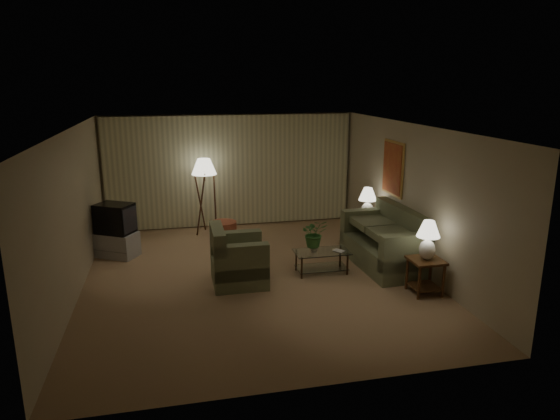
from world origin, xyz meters
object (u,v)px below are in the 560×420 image
at_px(armchair, 239,261).
at_px(table_lamp_far, 368,200).
at_px(ottoman, 224,230).
at_px(vase, 314,249).
at_px(floor_lamp, 205,195).
at_px(crt_tv, 115,218).
at_px(tv_cabinet, 117,244).
at_px(sofa, 384,244).
at_px(side_table_far, 366,227).
at_px(table_lamp_near, 428,237).
at_px(coffee_table, 322,259).
at_px(side_table_near, 425,270).

relative_size(armchair, table_lamp_far, 1.47).
distance_m(ottoman, vase, 2.84).
bearing_deg(floor_lamp, crt_tv, -147.08).
bearing_deg(crt_tv, floor_lamp, 63.33).
xyz_separation_m(tv_cabinet, ottoman, (2.23, 0.71, -0.05)).
xyz_separation_m(sofa, tv_cabinet, (-5.05, 1.64, -0.19)).
height_order(armchair, side_table_far, armchair).
relative_size(floor_lamp, ottoman, 2.98).
relative_size(armchair, floor_lamp, 0.56).
xyz_separation_m(table_lamp_near, coffee_table, (-1.42, 1.25, -0.72)).
height_order(sofa, coffee_table, sofa).
relative_size(side_table_near, coffee_table, 0.60).
xyz_separation_m(sofa, side_table_far, (0.15, 1.25, -0.04)).
relative_size(side_table_near, floor_lamp, 0.34).
bearing_deg(side_table_far, armchair, -153.37).
height_order(table_lamp_near, floor_lamp, floor_lamp).
xyz_separation_m(side_table_near, tv_cabinet, (-5.20, 2.99, -0.16)).
relative_size(table_lamp_near, ottoman, 1.13).
distance_m(sofa, table_lamp_near, 1.47).
height_order(side_table_near, side_table_far, same).
bearing_deg(vase, ottoman, 119.77).
bearing_deg(table_lamp_near, armchair, 159.55).
bearing_deg(armchair, sofa, -84.78).
bearing_deg(table_lamp_far, floor_lamp, 154.12).
distance_m(crt_tv, floor_lamp, 2.24).
bearing_deg(armchair, tv_cabinet, 50.07).
distance_m(armchair, side_table_near, 3.17).
bearing_deg(coffee_table, crt_tv, 155.24).
height_order(table_lamp_near, ottoman, table_lamp_near).
distance_m(side_table_near, side_table_far, 2.60).
height_order(side_table_far, table_lamp_near, table_lamp_near).
relative_size(sofa, ottoman, 3.54).
height_order(side_table_near, table_lamp_near, table_lamp_near).
bearing_deg(table_lamp_far, sofa, -96.84).
bearing_deg(sofa, side_table_far, 170.67).
xyz_separation_m(sofa, coffee_table, (-1.27, -0.10, -0.17)).
bearing_deg(table_lamp_near, vase, 141.41).
bearing_deg(crt_tv, tv_cabinet, 0.00).
distance_m(sofa, table_lamp_far, 1.37).
bearing_deg(sofa, tv_cabinet, -110.53).
relative_size(sofa, table_lamp_far, 3.12).
bearing_deg(sofa, coffee_table, -87.98).
height_order(table_lamp_far, vase, table_lamp_far).
bearing_deg(floor_lamp, tv_cabinet, -147.08).
distance_m(side_table_near, coffee_table, 1.89).
height_order(tv_cabinet, ottoman, tv_cabinet).
xyz_separation_m(ottoman, vase, (1.40, -2.45, 0.29)).
bearing_deg(side_table_far, floor_lamp, 154.12).
relative_size(table_lamp_near, floor_lamp, 0.38).
distance_m(side_table_far, floor_lamp, 3.73).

